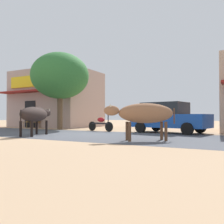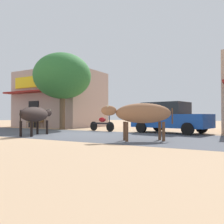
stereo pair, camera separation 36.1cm
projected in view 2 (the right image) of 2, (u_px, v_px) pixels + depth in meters
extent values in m
plane|color=tan|center=(75.00, 134.00, 11.78)|extent=(80.00, 80.00, 0.00)
cube|color=#484B53|center=(75.00, 134.00, 11.78)|extent=(72.00, 5.36, 0.00)
cube|color=tan|center=(61.00, 100.00, 20.76)|extent=(6.74, 4.93, 4.67)
cube|color=yellow|center=(39.00, 81.00, 18.60)|extent=(5.39, 0.10, 0.90)
cube|color=maroon|center=(35.00, 91.00, 18.25)|extent=(6.47, 0.90, 0.12)
cube|color=black|center=(34.00, 114.00, 18.87)|extent=(1.10, 0.06, 2.10)
cylinder|color=brown|center=(62.00, 112.00, 16.27)|extent=(0.37, 0.37, 2.38)
ellipsoid|color=#2E6E32|center=(62.00, 76.00, 16.31)|extent=(3.91, 3.91, 3.13)
cube|color=#1748A6|center=(171.00, 121.00, 12.67)|extent=(4.28, 2.51, 0.70)
cube|color=#1E2328|center=(166.00, 108.00, 12.88)|extent=(2.48, 2.02, 0.64)
cylinder|color=black|center=(202.00, 128.00, 12.47)|extent=(0.62, 0.29, 0.60)
cylinder|color=black|center=(188.00, 129.00, 11.14)|extent=(0.62, 0.29, 0.60)
cylinder|color=black|center=(158.00, 126.00, 14.19)|extent=(0.62, 0.29, 0.60)
cylinder|color=black|center=(141.00, 127.00, 12.86)|extent=(0.62, 0.29, 0.60)
cylinder|color=black|center=(110.00, 127.00, 13.84)|extent=(0.57, 0.21, 0.57)
cylinder|color=black|center=(94.00, 126.00, 14.80)|extent=(0.57, 0.21, 0.57)
cylinder|color=black|center=(102.00, 123.00, 14.32)|extent=(1.39, 0.42, 0.10)
ellipsoid|color=#A51419|center=(102.00, 120.00, 14.29)|extent=(0.60, 0.36, 0.28)
cylinder|color=black|center=(109.00, 119.00, 13.89)|extent=(0.06, 0.06, 0.60)
ellipsoid|color=#2F2420|center=(35.00, 114.00, 11.11)|extent=(1.44, 2.39, 0.69)
ellipsoid|color=#2F2420|center=(48.00, 113.00, 12.47)|extent=(0.45, 0.62, 0.36)
cone|color=beige|center=(47.00, 110.00, 12.54)|extent=(0.06, 0.06, 0.12)
cone|color=beige|center=(50.00, 109.00, 12.50)|extent=(0.06, 0.06, 0.12)
cylinder|color=black|center=(37.00, 127.00, 11.87)|extent=(0.11, 0.11, 0.69)
cylinder|color=black|center=(47.00, 127.00, 11.77)|extent=(0.11, 0.11, 0.69)
cylinder|color=black|center=(21.00, 129.00, 10.42)|extent=(0.11, 0.11, 0.69)
cylinder|color=black|center=(32.00, 129.00, 10.32)|extent=(0.11, 0.11, 0.69)
cylinder|color=black|center=(20.00, 117.00, 9.94)|extent=(0.05, 0.05, 0.55)
ellipsoid|color=#936141|center=(144.00, 113.00, 8.70)|extent=(2.03, 1.75, 0.73)
ellipsoid|color=#936141|center=(109.00, 111.00, 8.54)|extent=(0.62, 0.56, 0.36)
cone|color=beige|center=(108.00, 105.00, 8.44)|extent=(0.06, 0.06, 0.12)
cone|color=beige|center=(107.00, 106.00, 8.64)|extent=(0.06, 0.06, 0.12)
cylinder|color=brown|center=(127.00, 132.00, 8.38)|extent=(0.11, 0.11, 0.70)
cylinder|color=brown|center=(125.00, 131.00, 8.82)|extent=(0.11, 0.11, 0.70)
cylinder|color=brown|center=(164.00, 131.00, 8.55)|extent=(0.11, 0.11, 0.70)
cylinder|color=brown|center=(160.00, 131.00, 8.99)|extent=(0.11, 0.11, 0.70)
cylinder|color=brown|center=(172.00, 116.00, 8.83)|extent=(0.05, 0.05, 0.59)
cube|color=brown|center=(40.00, 122.00, 18.19)|extent=(0.47, 0.47, 0.05)
cube|color=brown|center=(42.00, 119.00, 18.11)|extent=(0.08, 0.44, 0.44)
cylinder|color=brown|center=(36.00, 125.00, 18.10)|extent=(0.04, 0.04, 0.43)
cylinder|color=brown|center=(40.00, 125.00, 18.42)|extent=(0.04, 0.04, 0.43)
cylinder|color=brown|center=(40.00, 125.00, 17.95)|extent=(0.04, 0.04, 0.43)
cylinder|color=brown|center=(43.00, 125.00, 18.27)|extent=(0.04, 0.04, 0.43)
cube|color=brown|center=(30.00, 122.00, 18.52)|extent=(0.46, 0.46, 0.05)
cube|color=brown|center=(32.00, 119.00, 18.43)|extent=(0.06, 0.44, 0.44)
cylinder|color=brown|center=(27.00, 125.00, 18.44)|extent=(0.04, 0.04, 0.43)
cylinder|color=brown|center=(30.00, 125.00, 18.75)|extent=(0.04, 0.04, 0.43)
cylinder|color=brown|center=(30.00, 125.00, 18.28)|extent=(0.04, 0.04, 0.43)
cylinder|color=brown|center=(34.00, 125.00, 18.59)|extent=(0.04, 0.04, 0.43)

